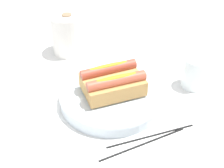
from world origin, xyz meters
TOP-DOWN VIEW (x-y plane):
  - ground_plane at (0.00, 0.00)m, footprint 2.40×2.40m
  - serving_bowl at (0.00, -0.01)m, footprint 0.27×0.27m
  - hotdog_front at (-0.00, -0.03)m, footprint 0.16×0.07m
  - hotdog_back at (0.01, 0.02)m, footprint 0.15×0.07m
  - water_glass at (0.24, -0.06)m, footprint 0.07×0.07m
  - paper_towel_roll at (-0.00, 0.29)m, footprint 0.11×0.11m
  - napkin_box at (-0.21, 0.13)m, footprint 0.11×0.04m
  - chopstick_near at (0.02, -0.16)m, footprint 0.22×0.04m
  - chopstick_far at (-0.01, -0.18)m, footprint 0.22×0.01m

SIDE VIEW (x-z plane):
  - ground_plane at x=0.00m, z-range 0.00..0.00m
  - chopstick_near at x=0.02m, z-range 0.00..0.01m
  - chopstick_far at x=-0.01m, z-range 0.00..0.01m
  - serving_bowl at x=0.00m, z-range 0.00..0.04m
  - water_glass at x=0.24m, z-range -0.01..0.08m
  - hotdog_front at x=0.00m, z-range 0.03..0.10m
  - hotdog_back at x=0.01m, z-range 0.03..0.10m
  - paper_towel_roll at x=0.00m, z-range 0.00..0.13m
  - napkin_box at x=-0.21m, z-range 0.00..0.15m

